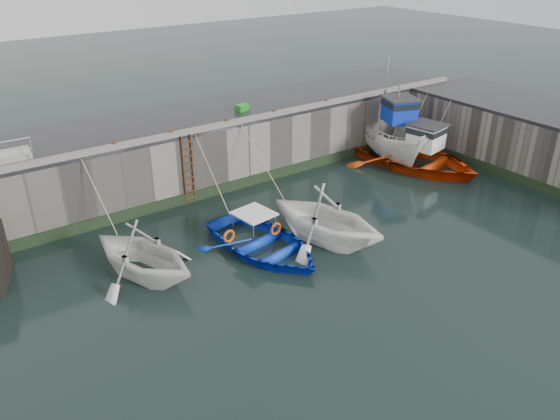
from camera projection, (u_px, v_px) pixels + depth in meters
ground at (378, 293)px, 18.48m from camera, size 120.00×120.00×0.00m
quay_back at (202, 146)px, 26.92m from camera, size 30.00×5.00×3.00m
quay_right at (556, 145)px, 27.09m from camera, size 5.00×15.00×3.00m
road_back at (199, 115)px, 26.20m from camera, size 30.00×5.00×0.16m
kerb_back at (224, 124)px, 24.41m from camera, size 30.00×0.30×0.20m
algae_back at (229, 187)px, 25.63m from camera, size 30.00×0.08×0.50m
algae_right at (521, 180)px, 26.35m from camera, size 0.08×15.00×0.50m
ladder at (189, 170)px, 23.96m from camera, size 0.51×0.08×3.20m
boat_near_white at (144, 275)px, 19.42m from camera, size 5.28×5.64×2.40m
boat_near_white_rope at (110, 236)px, 21.94m from camera, size 0.04×3.24×3.10m
boat_near_blue at (263, 250)px, 20.95m from camera, size 4.62×5.95×1.13m
boat_near_blue_rope at (213, 212)px, 23.84m from camera, size 0.04×3.93×3.10m
boat_near_blacktrim at (325, 240)px, 21.64m from camera, size 5.59×6.05×2.64m
boat_near_blacktrim_rope at (264, 201)px, 24.82m from camera, size 0.04×4.53×3.10m
boat_far_white at (392, 138)px, 29.29m from camera, size 4.60×6.96×5.52m
boat_far_orange at (413, 157)px, 28.39m from camera, size 6.40×8.01×4.48m
fish_crate at (242, 108)px, 26.59m from camera, size 0.67×0.55×0.30m
railing at (8, 156)px, 20.66m from camera, size 1.60×1.05×1.00m
bollard_a at (114, 145)px, 21.89m from camera, size 0.18×0.18×0.28m
bollard_b at (171, 133)px, 23.18m from camera, size 0.18×0.18×0.28m
bollard_c at (226, 122)px, 24.57m from camera, size 0.18×0.18×0.28m
bollard_d at (274, 112)px, 25.90m from camera, size 0.18×0.18×0.28m
bollard_e at (326, 102)px, 27.55m from camera, size 0.18×0.18×0.28m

